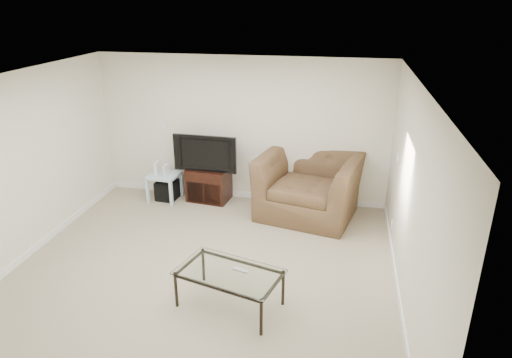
% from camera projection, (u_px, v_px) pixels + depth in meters
% --- Properties ---
extents(floor, '(5.00, 5.00, 0.00)m').
position_uv_depth(floor, '(201.00, 273.00, 5.99)').
color(floor, tan).
rests_on(floor, ground).
extents(ceiling, '(5.00, 5.00, 0.00)m').
position_uv_depth(ceiling, '(191.00, 82.00, 5.05)').
color(ceiling, white).
rests_on(ceiling, ground).
extents(wall_back, '(5.00, 0.02, 2.50)m').
position_uv_depth(wall_back, '(242.00, 130.00, 7.80)').
color(wall_back, silver).
rests_on(wall_back, ground).
extents(wall_left, '(0.02, 5.00, 2.50)m').
position_uv_depth(wall_left, '(14.00, 171.00, 5.97)').
color(wall_left, silver).
rests_on(wall_left, ground).
extents(wall_right, '(0.02, 5.00, 2.50)m').
position_uv_depth(wall_right, '(411.00, 202.00, 5.08)').
color(wall_right, silver).
rests_on(wall_right, ground).
extents(plate_back, '(0.12, 0.02, 0.12)m').
position_uv_depth(plate_back, '(164.00, 126.00, 8.04)').
color(plate_back, white).
rests_on(plate_back, wall_back).
extents(plate_right_switch, '(0.02, 0.09, 0.13)m').
position_uv_depth(plate_right_switch, '(397.00, 156.00, 6.54)').
color(plate_right_switch, white).
rests_on(plate_right_switch, wall_right).
extents(plate_right_outlet, '(0.02, 0.08, 0.12)m').
position_uv_depth(plate_right_outlet, '(391.00, 225.00, 6.62)').
color(plate_right_outlet, white).
rests_on(plate_right_outlet, wall_right).
extents(tv_stand, '(0.76, 0.57, 0.59)m').
position_uv_depth(tv_stand, '(209.00, 184.00, 8.05)').
color(tv_stand, black).
rests_on(tv_stand, floor).
extents(dvd_player, '(0.46, 0.34, 0.06)m').
position_uv_depth(dvd_player, '(208.00, 174.00, 7.95)').
color(dvd_player, black).
rests_on(dvd_player, tv_stand).
extents(television, '(1.03, 0.24, 0.63)m').
position_uv_depth(television, '(207.00, 152.00, 7.80)').
color(television, black).
rests_on(television, tv_stand).
extents(side_table, '(0.53, 0.53, 0.48)m').
position_uv_depth(side_table, '(165.00, 187.00, 8.09)').
color(side_table, silver).
rests_on(side_table, floor).
extents(subwoofer, '(0.37, 0.37, 0.34)m').
position_uv_depth(subwoofer, '(167.00, 190.00, 8.12)').
color(subwoofer, black).
rests_on(subwoofer, floor).
extents(game_console, '(0.06, 0.16, 0.22)m').
position_uv_depth(game_console, '(157.00, 168.00, 7.97)').
color(game_console, white).
rests_on(game_console, side_table).
extents(game_case, '(0.08, 0.15, 0.19)m').
position_uv_depth(game_case, '(166.00, 170.00, 7.93)').
color(game_case, silver).
rests_on(game_case, side_table).
extents(recliner, '(1.74, 1.32, 1.36)m').
position_uv_depth(recliner, '(309.00, 176.00, 7.39)').
color(recliner, '#512F21').
rests_on(recliner, floor).
extents(coffee_table, '(1.31, 0.96, 0.46)m').
position_uv_depth(coffee_table, '(230.00, 289.00, 5.29)').
color(coffee_table, black).
rests_on(coffee_table, floor).
extents(remote, '(0.19, 0.10, 0.02)m').
position_uv_depth(remote, '(241.00, 270.00, 5.21)').
color(remote, '#B2B2B7').
rests_on(remote, coffee_table).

